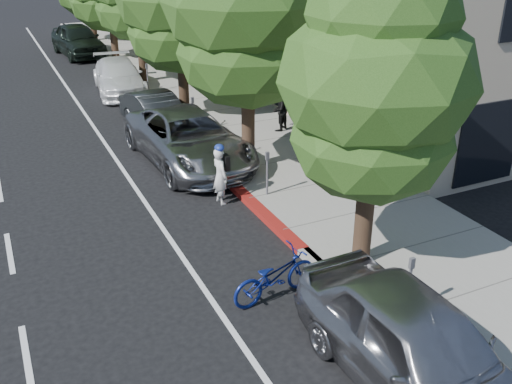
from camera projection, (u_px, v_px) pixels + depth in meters
ground at (283, 235)px, 14.14m from camera, size 120.00×120.00×0.00m
sidewalk at (238, 126)px, 21.54m from camera, size 4.60×56.00×0.15m
curb at (180, 135)px, 20.65m from camera, size 0.30×56.00×0.15m
curb_red_segment at (265, 215)px, 14.93m from camera, size 0.32×4.00×0.15m
street_tree_0 at (376, 85)px, 11.09m from camera, size 3.97×3.97×6.68m
street_tree_1 at (247, 5)px, 15.65m from camera, size 4.78×4.78×8.02m
cyclist at (220, 176)px, 15.45m from camera, size 0.44×0.62×1.59m
bicycle at (275, 276)px, 11.55m from camera, size 2.04×0.94×1.03m
silver_suv at (189, 139)px, 18.09m from camera, size 3.04×6.03×1.64m
dark_sedan at (157, 113)px, 21.01m from camera, size 1.92×4.29×1.37m
white_pickup at (119, 77)px, 25.89m from camera, size 2.54×5.16×1.44m
dark_suv_far at (78, 40)px, 33.14m from camera, size 2.71×5.56×1.83m
near_car_a at (417, 348)px, 9.08m from camera, size 2.12×5.06×1.71m
pedestrian at (279, 110)px, 20.58m from camera, size 0.94×0.89×1.53m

